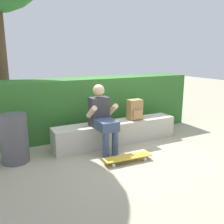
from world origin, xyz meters
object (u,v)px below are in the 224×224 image
at_px(person_skater, 102,116).
at_px(backpack_on_bench, 135,110).
at_px(bench_main, 117,132).
at_px(skateboard_near_person, 128,157).
at_px(trash_bin, 14,139).

distance_m(person_skater, backpack_on_bench, 0.83).
bearing_deg(person_skater, bench_main, 27.29).
bearing_deg(bench_main, backpack_on_bench, -1.33).
xyz_separation_m(bench_main, skateboard_near_person, (-0.26, -0.86, -0.14)).
relative_size(skateboard_near_person, trash_bin, 1.03).
bearing_deg(backpack_on_bench, bench_main, 178.67).
bearing_deg(trash_bin, person_skater, -6.72).
bearing_deg(skateboard_near_person, trash_bin, 152.78).
xyz_separation_m(bench_main, backpack_on_bench, (0.40, -0.01, 0.41)).
bearing_deg(bench_main, skateboard_near_person, -106.64).
distance_m(skateboard_near_person, trash_bin, 1.83).
distance_m(bench_main, backpack_on_bench, 0.57).
relative_size(person_skater, backpack_on_bench, 2.93).
xyz_separation_m(person_skater, trash_bin, (-1.46, 0.17, -0.23)).
bearing_deg(skateboard_near_person, backpack_on_bench, 52.06).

